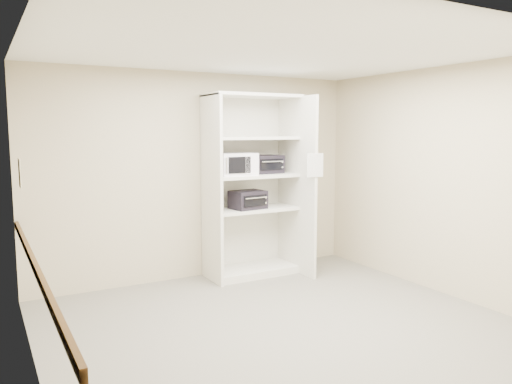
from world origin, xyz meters
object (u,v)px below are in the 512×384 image
shelving_unit (255,192)px  toaster_oven_upper (265,164)px  toaster_oven_lower (248,200)px  microwave (236,164)px

shelving_unit → toaster_oven_upper: 0.41m
shelving_unit → toaster_oven_lower: shelving_unit is taller
microwave → toaster_oven_lower: (0.16, -0.02, -0.47)m
microwave → shelving_unit: bearing=12.5°
shelving_unit → toaster_oven_lower: (-0.15, -0.06, -0.09)m
shelving_unit → toaster_oven_upper: (0.19, 0.05, 0.36)m
toaster_oven_upper → toaster_oven_lower: bearing=-162.9°
shelving_unit → toaster_oven_upper: bearing=14.2°
shelving_unit → toaster_oven_lower: 0.18m
toaster_oven_lower → shelving_unit: bearing=16.3°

